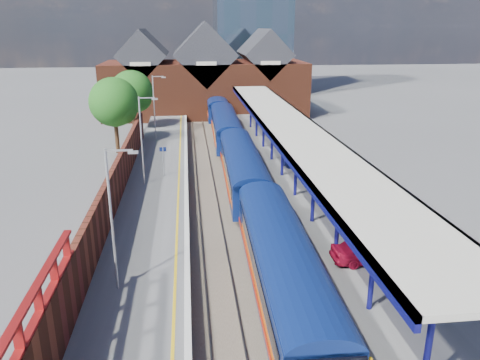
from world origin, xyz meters
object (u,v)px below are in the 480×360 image
at_px(lamp_post_d, 155,103).
at_px(parked_car_red, 369,250).
at_px(train, 233,143).
at_px(parked_car_dark, 396,248).
at_px(parked_car_blue, 306,160).
at_px(lamp_post_c, 143,135).
at_px(parked_car_silver, 353,197).
at_px(lamp_post_b, 114,212).
at_px(platform_sign, 163,156).

distance_m(lamp_post_d, parked_car_red, 33.52).
distance_m(train, parked_car_red, 23.66).
bearing_deg(parked_car_dark, parked_car_blue, 18.29).
height_order(train, lamp_post_c, lamp_post_c).
xyz_separation_m(train, parked_car_red, (5.08, -23.11, -0.44)).
xyz_separation_m(parked_car_silver, parked_car_blue, (-0.83, 9.94, -0.07)).
bearing_deg(train, parked_car_silver, -65.07).
height_order(lamp_post_d, parked_car_red, lamp_post_d).
bearing_deg(parked_car_red, parked_car_blue, -5.50).
distance_m(lamp_post_b, parked_car_dark, 15.01).
bearing_deg(lamp_post_d, platform_sign, -84.44).
distance_m(lamp_post_d, platform_sign, 14.25).
xyz_separation_m(train, lamp_post_c, (-7.86, -8.36, 2.87)).
relative_size(lamp_post_b, parked_car_silver, 1.77).
distance_m(train, platform_sign, 9.11).
xyz_separation_m(train, parked_car_blue, (6.17, -5.13, -0.54)).
xyz_separation_m(parked_car_silver, parked_car_dark, (-0.31, -7.85, -0.02)).
distance_m(lamp_post_d, parked_car_silver, 27.35).
relative_size(lamp_post_c, parked_car_red, 1.74).
bearing_deg(platform_sign, parked_car_blue, 5.54).
xyz_separation_m(lamp_post_d, parked_car_dark, (14.56, -30.57, -3.36)).
bearing_deg(platform_sign, parked_car_silver, -32.84).
relative_size(lamp_post_c, lamp_post_d, 1.00).
xyz_separation_m(lamp_post_c, parked_car_red, (12.93, -14.75, -3.31)).
distance_m(lamp_post_c, platform_sign, 3.34).
xyz_separation_m(lamp_post_c, parked_car_dark, (14.56, -14.57, -3.36)).
bearing_deg(parked_car_red, lamp_post_b, 93.52).
bearing_deg(parked_car_silver, lamp_post_d, 30.78).
bearing_deg(train, lamp_post_d, 135.80).
xyz_separation_m(platform_sign, parked_car_dark, (13.19, -16.57, -1.06)).
relative_size(lamp_post_c, parked_car_dark, 1.60).
bearing_deg(platform_sign, lamp_post_b, -94.33).
xyz_separation_m(lamp_post_c, parked_car_silver, (14.86, -6.71, -3.34)).
bearing_deg(lamp_post_c, parked_car_dark, -45.02).
relative_size(parked_car_silver, parked_car_dark, 0.91).
distance_m(platform_sign, parked_car_dark, 21.20).
bearing_deg(parked_car_silver, parked_car_red, 164.08).
bearing_deg(parked_car_red, lamp_post_d, 20.80).
height_order(lamp_post_b, platform_sign, lamp_post_b).
bearing_deg(lamp_post_d, parked_car_silver, -56.80).
distance_m(lamp_post_c, parked_car_silver, 16.65).
distance_m(lamp_post_d, parked_car_dark, 34.02).
bearing_deg(lamp_post_d, parked_car_red, -67.19).
relative_size(lamp_post_c, platform_sign, 2.80).
xyz_separation_m(lamp_post_b, parked_car_red, (12.93, 1.25, -3.31)).
relative_size(train, lamp_post_b, 9.42).
distance_m(lamp_post_c, lamp_post_d, 16.00).
distance_m(parked_car_red, parked_car_silver, 8.26).
distance_m(train, parked_car_blue, 8.04).
xyz_separation_m(train, parked_car_dark, (6.70, -22.93, -0.49)).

